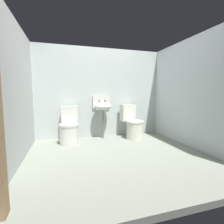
% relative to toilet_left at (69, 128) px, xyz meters
% --- Properties ---
extents(ground_plane, '(3.40, 2.94, 0.08)m').
position_rel_toilet_left_xyz_m(ground_plane, '(0.77, -0.92, -0.36)').
color(ground_plane, gray).
extents(wall_back, '(3.40, 0.10, 2.12)m').
position_rel_toilet_left_xyz_m(wall_back, '(0.77, 0.40, 0.74)').
color(wall_back, '#B3BFBB').
rests_on(wall_back, ground).
extents(wall_left, '(0.10, 2.74, 2.12)m').
position_rel_toilet_left_xyz_m(wall_left, '(-0.78, -0.82, 0.74)').
color(wall_left, '#B5B9B8').
rests_on(wall_left, ground).
extents(wall_right, '(0.10, 2.74, 2.12)m').
position_rel_toilet_left_xyz_m(wall_right, '(2.32, -0.82, 0.74)').
color(wall_right, '#B1BEC1').
rests_on(wall_right, ground).
extents(toilet_left, '(0.44, 0.63, 0.78)m').
position_rel_toilet_left_xyz_m(toilet_left, '(0.00, 0.00, 0.00)').
color(toilet_left, silver).
rests_on(toilet_left, ground).
extents(toilet_right, '(0.49, 0.65, 0.78)m').
position_rel_toilet_left_xyz_m(toilet_right, '(1.46, 0.00, 0.00)').
color(toilet_right, silver).
rests_on(toilet_right, ground).
extents(sink, '(0.42, 0.35, 0.99)m').
position_rel_toilet_left_xyz_m(sink, '(0.77, 0.19, 0.43)').
color(sink, '#6B6059').
rests_on(sink, ground).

